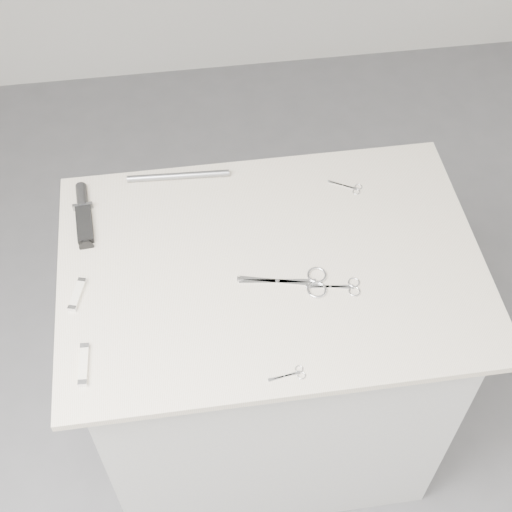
{
  "coord_description": "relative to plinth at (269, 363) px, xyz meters",
  "views": [
    {
      "loc": [
        -0.18,
        -1.02,
        2.24
      ],
      "look_at": [
        -0.03,
        0.03,
        0.92
      ],
      "focal_mm": 50.0,
      "sensor_mm": 36.0,
      "label": 1
    }
  ],
  "objects": [
    {
      "name": "metal_rail",
      "position": [
        -0.2,
        0.31,
        0.48
      ],
      "size": [
        0.26,
        0.03,
        0.02
      ],
      "primitive_type": "cylinder",
      "rotation": [
        0.0,
        1.57,
        -0.05
      ],
      "color": "gray",
      "rests_on": "display_board"
    },
    {
      "name": "plinth",
      "position": [
        0.0,
        0.0,
        0.0
      ],
      "size": [
        0.9,
        0.6,
        0.9
      ],
      "primitive_type": "cube",
      "color": "beige",
      "rests_on": "ground"
    },
    {
      "name": "sheathed_knife",
      "position": [
        -0.44,
        0.22,
        0.48
      ],
      "size": [
        0.05,
        0.19,
        0.02
      ],
      "rotation": [
        0.0,
        0.0,
        1.65
      ],
      "color": "black",
      "rests_on": "display_board"
    },
    {
      "name": "pocket_knife_b",
      "position": [
        -0.45,
        -0.03,
        0.48
      ],
      "size": [
        0.04,
        0.09,
        0.01
      ],
      "rotation": [
        0.0,
        0.0,
        1.29
      ],
      "color": "silver",
      "rests_on": "display_board"
    },
    {
      "name": "tiny_scissors",
      "position": [
        -0.0,
        -0.3,
        0.47
      ],
      "size": [
        0.08,
        0.03,
        0.0
      ],
      "rotation": [
        0.0,
        0.0,
        0.14
      ],
      "color": "silver",
      "rests_on": "display_board"
    },
    {
      "name": "large_shears",
      "position": [
        0.06,
        -0.07,
        0.47
      ],
      "size": [
        0.21,
        0.09,
        0.01
      ],
      "rotation": [
        0.0,
        0.0,
        -0.19
      ],
      "color": "silver",
      "rests_on": "display_board"
    },
    {
      "name": "embroidery_scissors_a",
      "position": [
        0.15,
        -0.09,
        0.47
      ],
      "size": [
        0.12,
        0.05,
        0.0
      ],
      "rotation": [
        0.0,
        0.0,
        -0.16
      ],
      "color": "silver",
      "rests_on": "display_board"
    },
    {
      "name": "pocket_knife_a",
      "position": [
        -0.44,
        -0.22,
        0.48
      ],
      "size": [
        0.03,
        0.1,
        0.01
      ],
      "rotation": [
        0.0,
        0.0,
        1.53
      ],
      "color": "silver",
      "rests_on": "display_board"
    },
    {
      "name": "display_board",
      "position": [
        0.0,
        0.0,
        0.46
      ],
      "size": [
        1.0,
        0.7,
        0.02
      ],
      "primitive_type": "cube",
      "color": "beige",
      "rests_on": "plinth"
    },
    {
      "name": "ground",
      "position": [
        0.0,
        0.0,
        -0.46
      ],
      "size": [
        4.0,
        4.0,
        0.01
      ],
      "primitive_type": "cube",
      "color": "slate",
      "rests_on": "ground"
    },
    {
      "name": "embroidery_scissors_b",
      "position": [
        0.24,
        0.21,
        0.47
      ],
      "size": [
        0.09,
        0.06,
        0.0
      ],
      "rotation": [
        0.0,
        0.0,
        -0.51
      ],
      "color": "silver",
      "rests_on": "display_board"
    }
  ]
}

